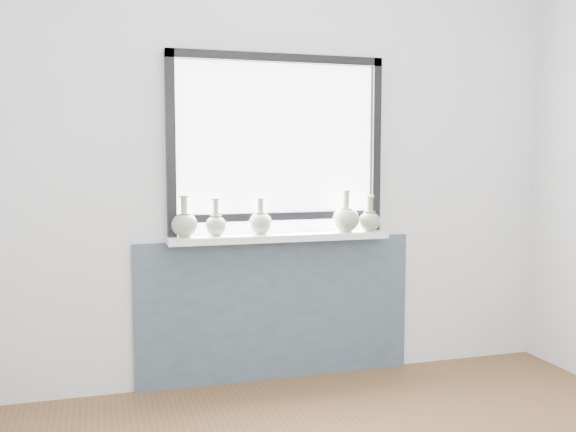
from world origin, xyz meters
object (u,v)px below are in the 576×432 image
object	(u,v)px
vase_c	(260,222)
vase_e	(369,220)
windowsill	(280,237)
vase_a	(184,223)
vase_b	(216,224)
vase_d	(346,218)

from	to	relation	value
vase_c	vase_e	bearing A→B (deg)	-2.77
windowsill	vase_e	world-z (taller)	vase_e
vase_a	vase_b	size ratio (longest dim) A/B	1.09
windowsill	vase_b	bearing A→B (deg)	178.56
windowsill	vase_b	distance (m)	0.39
vase_b	vase_e	distance (m)	0.94
vase_e	vase_a	bearing A→B (deg)	178.39
windowsill	vase_a	distance (m)	0.57
vase_a	vase_c	xyz separation A→B (m)	(0.44, 0.00, -0.01)
vase_b	windowsill	bearing A→B (deg)	-1.44
vase_a	vase_e	world-z (taller)	vase_a
vase_a	vase_d	bearing A→B (deg)	-1.84
vase_c	vase_a	bearing A→B (deg)	-179.82
vase_c	vase_d	world-z (taller)	vase_d
windowsill	vase_d	size ratio (longest dim) A/B	5.20
vase_a	vase_c	size ratio (longest dim) A/B	1.11
vase_a	vase_b	world-z (taller)	vase_a
windowsill	vase_d	world-z (taller)	vase_d
windowsill	vase_d	xyz separation A→B (m)	(0.41, -0.02, 0.10)
vase_d	vase_c	bearing A→B (deg)	176.47
vase_a	vase_b	xyz separation A→B (m)	(0.18, 0.00, -0.01)
vase_e	windowsill	bearing A→B (deg)	177.58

